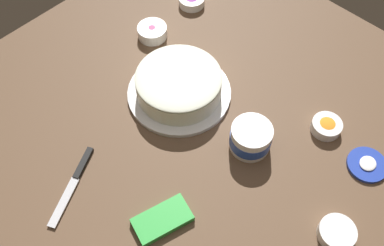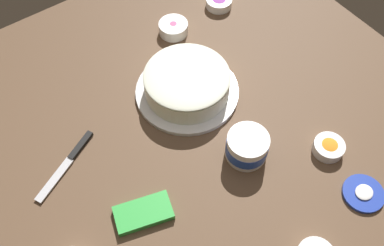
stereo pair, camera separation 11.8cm
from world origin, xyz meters
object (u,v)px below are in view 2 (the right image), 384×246
Objects in this scene: sprinkle_bowl_orange at (329,147)px; spreading_knife at (70,159)px; frosting_tub at (247,146)px; sprinkle_bowl_rainbow at (219,2)px; frosted_cake at (187,84)px; frosting_tub_lid at (363,193)px; sprinkle_bowl_pink at (173,27)px; candy_box_lower at (143,213)px.

spreading_knife is at bearing -33.22° from sprinkle_bowl_orange.
frosting_tub reaches higher than sprinkle_bowl_rainbow.
spreading_knife is 0.71m from sprinkle_bowl_orange.
frosting_tub is at bearing 91.76° from frosted_cake.
sprinkle_bowl_orange is at bearing 146.78° from spreading_knife.
sprinkle_bowl_orange reaches higher than frosting_tub_lid.
frosting_tub is at bearing 78.40° from sprinkle_bowl_pink.
sprinkle_bowl_orange is (0.11, 0.64, 0.00)m from sprinkle_bowl_rainbow.
candy_box_lower is at bearing 38.81° from frosted_cake.
frosting_tub is 1.06× the size of frosting_tub_lid.
frosting_tub is 1.18× the size of sprinkle_bowl_pink.
candy_box_lower is (0.49, -0.29, 0.00)m from frosting_tub_lid.
spreading_knife is 2.26× the size of sprinkle_bowl_pink.
sprinkle_bowl_rainbow is 0.20m from sprinkle_bowl_pink.
frosted_cake is 0.57m from frosting_tub_lid.
frosting_tub reaches higher than sprinkle_bowl_pink.
frosting_tub_lid is at bearing 80.32° from sprinkle_bowl_rainbow.
sprinkle_bowl_rainbow is (-0.13, -0.79, 0.01)m from frosting_tub_lid.
frosting_tub is at bearing -57.64° from frosting_tub_lid.
sprinkle_bowl_orange is at bearing 98.01° from sprinkle_bowl_pink.
frosting_tub_lid is at bearing 95.03° from sprinkle_bowl_pink.
frosting_tub_lid is 1.26× the size of sprinkle_bowl_orange.
sprinkle_bowl_pink is at bearing -84.97° from frosting_tub_lid.
sprinkle_bowl_rainbow is 0.63× the size of candy_box_lower.
frosting_tub_lid is 0.78m from sprinkle_bowl_pink.
frosted_cake is at bearing -62.90° from sprinkle_bowl_orange.
frosted_cake is 0.40m from sprinkle_bowl_rainbow.
spreading_knife is at bearing 0.36° from frosted_cake.
candy_box_lower is (0.42, 0.49, -0.01)m from sprinkle_bowl_pink.
frosting_tub is 0.23m from sprinkle_bowl_orange.
sprinkle_bowl_rainbow and sprinkle_bowl_orange have the same top height.
frosting_tub is 0.52× the size of spreading_knife.
frosting_tub reaches higher than sprinkle_bowl_orange.
frosting_tub is 1.27× the size of sprinkle_bowl_rainbow.
frosting_tub_lid is at bearing 136.90° from spreading_knife.
sprinkle_bowl_orange is (-0.20, 0.39, -0.03)m from frosted_cake.
sprinkle_bowl_pink is (0.20, 0.01, 0.00)m from sprinkle_bowl_rainbow.
spreading_knife is 0.75m from sprinkle_bowl_rainbow.
frosting_tub reaches higher than frosting_tub_lid.
frosted_cake is at bearing 38.52° from sprinkle_bowl_rainbow.
sprinkle_bowl_pink is (-0.50, -0.24, 0.02)m from spreading_knife.
sprinkle_bowl_rainbow is 0.65m from sprinkle_bowl_orange.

